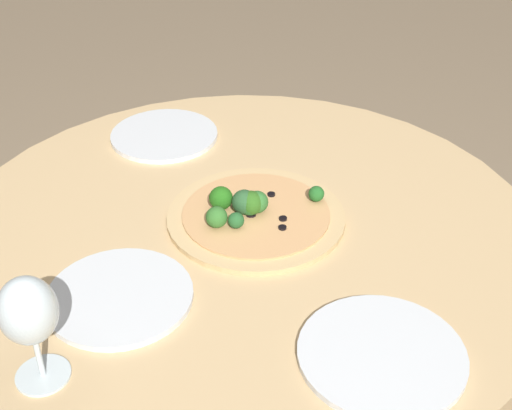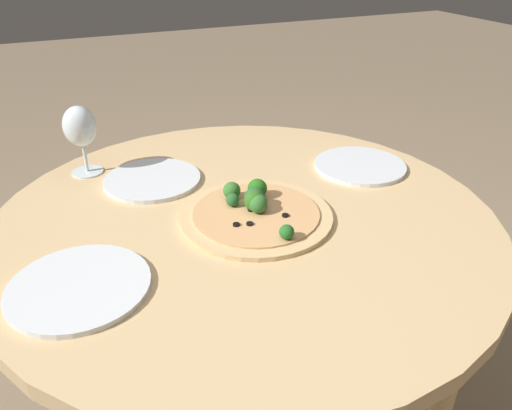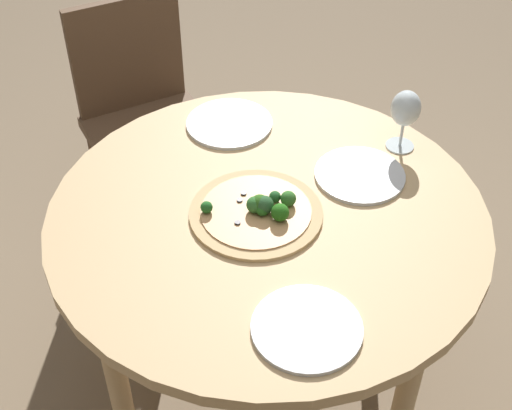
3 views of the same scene
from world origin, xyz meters
name	(u,v)px [view 2 (image 2 of 3)]	position (x,y,z in m)	size (l,w,h in m)	color
dining_table	(245,242)	(0.00, 0.00, 0.64)	(1.04, 1.04, 0.71)	tan
pizza	(255,211)	(-0.02, -0.02, 0.73)	(0.31, 0.31, 0.06)	tan
wine_glass	(80,128)	(0.34, 0.27, 0.83)	(0.08, 0.08, 0.17)	silver
plate_near	(79,287)	(-0.12, 0.34, 0.72)	(0.23, 0.23, 0.01)	silver
plate_far	(360,166)	(0.09, -0.35, 0.72)	(0.22, 0.22, 0.01)	silver
plate_side	(152,180)	(0.22, 0.14, 0.72)	(0.22, 0.22, 0.01)	silver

